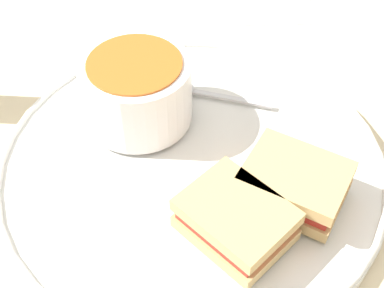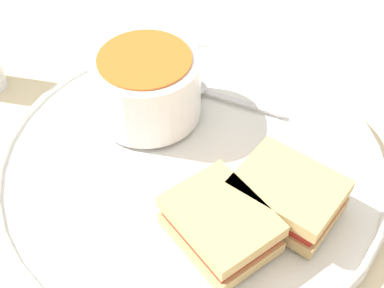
% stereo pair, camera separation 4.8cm
% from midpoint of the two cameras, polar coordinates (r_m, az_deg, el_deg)
% --- Properties ---
extents(ground_plane, '(2.40, 2.40, 0.00)m').
position_cam_midpoint_polar(ground_plane, '(0.50, 2.70, -3.00)').
color(ground_plane, beige).
extents(plate, '(0.36, 0.36, 0.02)m').
position_cam_midpoint_polar(plate, '(0.50, 2.74, -2.27)').
color(plate, white).
rests_on(plate, ground_plane).
extents(soup_bowl, '(0.10, 0.10, 0.07)m').
position_cam_midpoint_polar(soup_bowl, '(0.51, -2.21, 6.15)').
color(soup_bowl, white).
rests_on(soup_bowl, plate).
extents(spoon, '(0.12, 0.03, 0.01)m').
position_cam_midpoint_polar(spoon, '(0.55, 3.30, 5.80)').
color(spoon, silver).
rests_on(spoon, plate).
extents(sandwich_half_near, '(0.11, 0.10, 0.03)m').
position_cam_midpoint_polar(sandwich_half_near, '(0.43, 6.28, -8.70)').
color(sandwich_half_near, tan).
rests_on(sandwich_half_near, plate).
extents(sandwich_half_far, '(0.10, 0.09, 0.03)m').
position_cam_midpoint_polar(sandwich_half_far, '(0.45, 13.16, -5.46)').
color(sandwich_half_far, tan).
rests_on(sandwich_half_far, plate).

